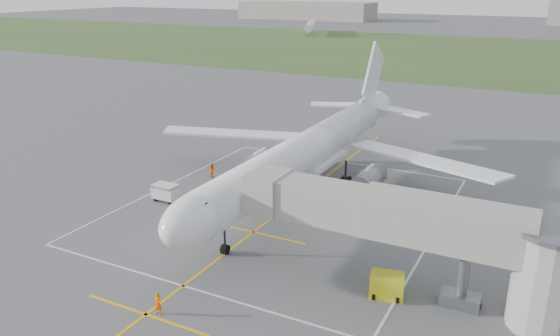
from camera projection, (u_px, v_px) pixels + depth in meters
The scene contains 11 objects.
ground at pixel (303, 195), 55.73m from camera, with size 700.00×700.00×0.00m, color #535355.
grass_strip at pixel (486, 55), 164.95m from camera, with size 700.00×120.00×0.02m, color #3A5123.
apron_markings at pixel (276, 215), 50.84m from camera, with size 28.20×60.00×0.01m.
airliner at pixel (306, 152), 54.95m from camera, with size 38.93×46.75×13.52m.
jet_bridge at pixel (432, 235), 36.00m from camera, with size 23.40×5.00×7.20m.
gpu_unit at pixel (387, 286), 37.35m from camera, with size 2.56×2.05×1.71m.
baggage_cart at pixel (166, 192), 53.90m from camera, with size 2.47×1.49×1.71m.
ramp_worker_nose at pixel (158, 303), 35.38m from camera, with size 0.58×0.38×1.58m, color #FE6608.
ramp_worker_wing at pixel (212, 170), 60.56m from camera, with size 0.77×0.60×1.59m, color #FA6007.
distant_hangars at pixel (492, 14), 283.93m from camera, with size 345.00×49.00×12.00m.
distant_aircraft at pixel (506, 30), 208.00m from camera, with size 170.88×53.52×8.85m.
Camera 1 is at (21.90, -47.11, 20.49)m, focal length 35.00 mm.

